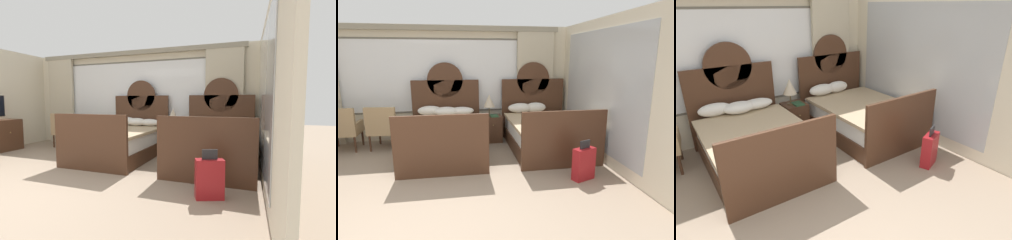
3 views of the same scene
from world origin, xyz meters
The scene contains 11 objects.
ground_plane centered at (0.00, 0.00, 0.00)m, with size 24.00×24.00×0.00m, color gray.
wall_back_window centered at (0.00, 3.71, 1.41)m, with size 6.56×0.22×2.70m.
wall_right_mirror centered at (3.31, 1.59, 1.35)m, with size 0.08×4.32×2.70m.
bed_near_window centered at (0.30, 2.52, 0.39)m, with size 1.56×2.25×1.85m.
bed_near_mirror centered at (2.41, 2.51, 0.39)m, with size 1.56×2.25×1.85m.
nightstand_between_beds centered at (1.36, 3.26, 0.31)m, with size 0.44×0.47×0.62m.
table_lamp_on_nightstand centered at (1.29, 3.27, 0.97)m, with size 0.27×0.27×0.51m.
book_on_nightstand centered at (1.40, 3.17, 0.63)m, with size 0.18×0.26×0.03m.
armchair_by_window_left centered at (-1.02, 3.07, 0.51)m, with size 0.70×0.70×0.95m.
armchair_by_window_centre centered at (-1.85, 3.07, 0.51)m, with size 0.64×0.64×0.95m.
suitcase_on_floor centered at (2.58, 0.87, 0.27)m, with size 0.41×0.28×0.67m.
Camera 1 is at (3.03, -2.14, 1.31)m, focal length 24.63 mm.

